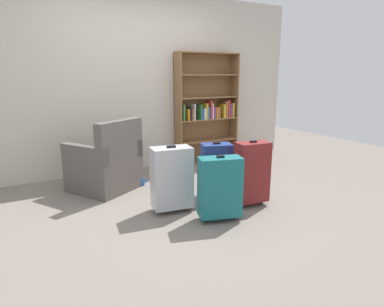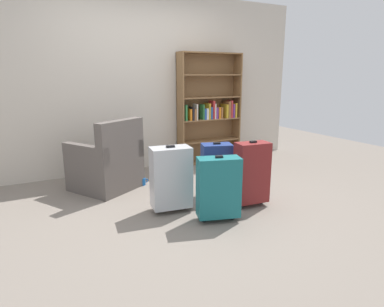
{
  "view_description": "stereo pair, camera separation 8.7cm",
  "coord_description": "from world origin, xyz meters",
  "px_view_note": "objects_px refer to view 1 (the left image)",
  "views": [
    {
      "loc": [
        -1.62,
        -3.09,
        1.43
      ],
      "look_at": [
        0.11,
        0.08,
        0.55
      ],
      "focal_mm": 30.53,
      "sensor_mm": 36.0,
      "label": 1
    },
    {
      "loc": [
        -1.54,
        -3.13,
        1.43
      ],
      "look_at": [
        0.11,
        0.08,
        0.55
      ],
      "focal_mm": 30.53,
      "sensor_mm": 36.0,
      "label": 2
    }
  ],
  "objects_px": {
    "suitcase_navy_blue": "(216,169)",
    "suitcase_teal": "(220,187)",
    "bookshelf": "(206,109)",
    "suitcase_silver": "(172,178)",
    "armchair": "(106,165)",
    "suitcase_dark_red": "(252,172)",
    "mug": "(142,182)"
  },
  "relations": [
    {
      "from": "bookshelf",
      "to": "suitcase_dark_red",
      "type": "distance_m",
      "value": 2.03
    },
    {
      "from": "armchair",
      "to": "suitcase_silver",
      "type": "height_order",
      "value": "armchair"
    },
    {
      "from": "bookshelf",
      "to": "armchair",
      "type": "height_order",
      "value": "bookshelf"
    },
    {
      "from": "armchair",
      "to": "suitcase_navy_blue",
      "type": "xyz_separation_m",
      "value": [
        1.07,
        -0.88,
        0.03
      ]
    },
    {
      "from": "suitcase_teal",
      "to": "suitcase_silver",
      "type": "height_order",
      "value": "suitcase_silver"
    },
    {
      "from": "armchair",
      "to": "suitcase_silver",
      "type": "xyz_separation_m",
      "value": [
        0.44,
        -1.01,
        0.06
      ]
    },
    {
      "from": "suitcase_dark_red",
      "to": "suitcase_navy_blue",
      "type": "height_order",
      "value": "suitcase_dark_red"
    },
    {
      "from": "suitcase_teal",
      "to": "suitcase_navy_blue",
      "type": "distance_m",
      "value": 0.65
    },
    {
      "from": "bookshelf",
      "to": "suitcase_teal",
      "type": "height_order",
      "value": "bookshelf"
    },
    {
      "from": "suitcase_navy_blue",
      "to": "bookshelf",
      "type": "bearing_deg",
      "value": 63.28
    },
    {
      "from": "suitcase_dark_red",
      "to": "suitcase_silver",
      "type": "relative_size",
      "value": 1.03
    },
    {
      "from": "armchair",
      "to": "suitcase_dark_red",
      "type": "bearing_deg",
      "value": -44.93
    },
    {
      "from": "armchair",
      "to": "mug",
      "type": "distance_m",
      "value": 0.51
    },
    {
      "from": "mug",
      "to": "suitcase_silver",
      "type": "distance_m",
      "value": 0.99
    },
    {
      "from": "suitcase_navy_blue",
      "to": "suitcase_teal",
      "type": "bearing_deg",
      "value": -119.53
    },
    {
      "from": "mug",
      "to": "suitcase_silver",
      "type": "bearing_deg",
      "value": -89.74
    },
    {
      "from": "bookshelf",
      "to": "suitcase_silver",
      "type": "relative_size",
      "value": 2.46
    },
    {
      "from": "mug",
      "to": "suitcase_silver",
      "type": "relative_size",
      "value": 0.17
    },
    {
      "from": "bookshelf",
      "to": "armchair",
      "type": "relative_size",
      "value": 1.83
    },
    {
      "from": "mug",
      "to": "suitcase_dark_red",
      "type": "xyz_separation_m",
      "value": [
        0.85,
        -1.21,
        0.33
      ]
    },
    {
      "from": "bookshelf",
      "to": "suitcase_dark_red",
      "type": "relative_size",
      "value": 2.39
    },
    {
      "from": "suitcase_silver",
      "to": "suitcase_navy_blue",
      "type": "relative_size",
      "value": 1.08
    },
    {
      "from": "bookshelf",
      "to": "suitcase_teal",
      "type": "xyz_separation_m",
      "value": [
        -1.07,
        -2.06,
        -0.52
      ]
    },
    {
      "from": "suitcase_teal",
      "to": "bookshelf",
      "type": "bearing_deg",
      "value": 62.49
    },
    {
      "from": "suitcase_teal",
      "to": "suitcase_dark_red",
      "type": "bearing_deg",
      "value": 17.3
    },
    {
      "from": "suitcase_teal",
      "to": "suitcase_dark_red",
      "type": "height_order",
      "value": "suitcase_dark_red"
    },
    {
      "from": "armchair",
      "to": "suitcase_dark_red",
      "type": "relative_size",
      "value": 1.31
    },
    {
      "from": "suitcase_silver",
      "to": "suitcase_dark_red",
      "type": "bearing_deg",
      "value": -17.69
    },
    {
      "from": "bookshelf",
      "to": "suitcase_dark_red",
      "type": "height_order",
      "value": "bookshelf"
    },
    {
      "from": "suitcase_dark_red",
      "to": "suitcase_silver",
      "type": "bearing_deg",
      "value": 162.31
    },
    {
      "from": "mug",
      "to": "suitcase_teal",
      "type": "distance_m",
      "value": 1.44
    },
    {
      "from": "bookshelf",
      "to": "suitcase_silver",
      "type": "distance_m",
      "value": 2.19
    }
  ]
}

